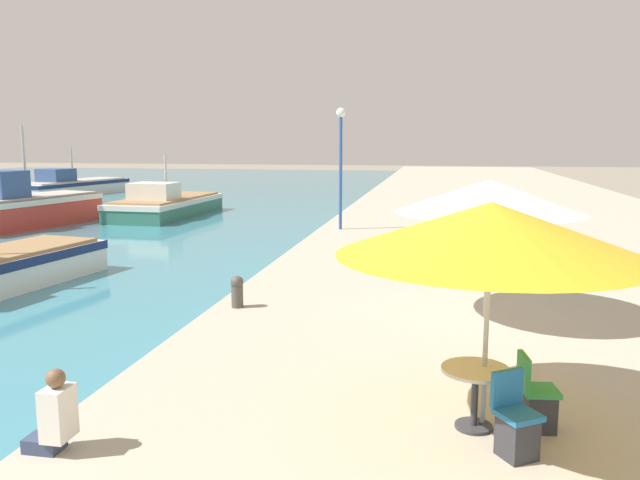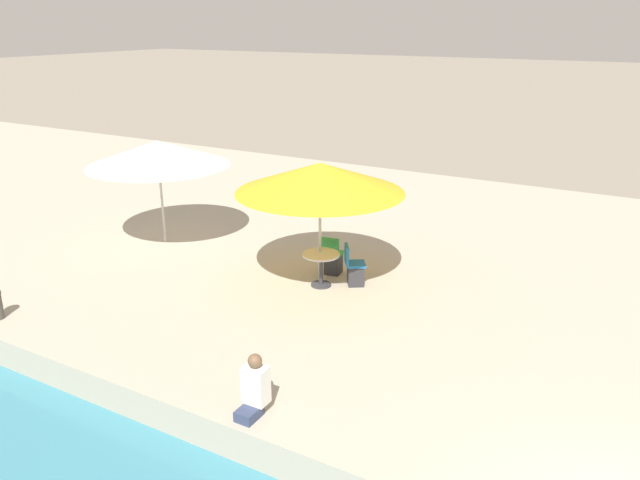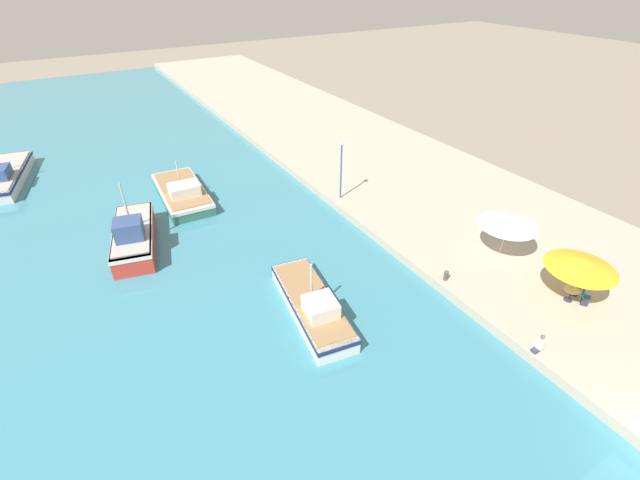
{
  "view_description": "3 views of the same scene",
  "coord_description": "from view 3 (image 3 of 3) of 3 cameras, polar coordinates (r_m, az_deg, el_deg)",
  "views": [
    {
      "loc": [
        4.48,
        -0.23,
        3.97
      ],
      "look_at": [
        1.5,
        15.48,
        1.4
      ],
      "focal_mm": 35.0,
      "sensor_mm": 36.0,
      "label": 1
    },
    {
      "loc": [
        -5.82,
        0.82,
        6.05
      ],
      "look_at": [
        5.08,
        7.0,
        1.6
      ],
      "focal_mm": 35.0,
      "sensor_mm": 36.0,
      "label": 2
    },
    {
      "loc": [
        -15.41,
        -1.29,
        15.99
      ],
      "look_at": [
        -4.0,
        18.0,
        1.2
      ],
      "focal_mm": 24.0,
      "sensor_mm": 36.0,
      "label": 3
    }
  ],
  "objects": [
    {
      "name": "person_at_quay",
      "position": [
        22.85,
        27.23,
        -12.22
      ],
      "size": [
        0.52,
        0.36,
        0.95
      ],
      "color": "#333D5B",
      "rests_on": "quay_promenade"
    },
    {
      "name": "cafe_table",
      "position": [
        26.52,
        30.45,
        -6.05
      ],
      "size": [
        0.8,
        0.8,
        0.74
      ],
      "color": "#333338",
      "rests_on": "quay_promenade"
    },
    {
      "name": "fishing_boat_far",
      "position": [
        35.37,
        -17.9,
        6.07
      ],
      "size": [
        3.46,
        7.86,
        3.2
      ],
      "rotation": [
        0.0,
        0.0,
        -0.04
      ],
      "color": "#33705B",
      "rests_on": "water_basin"
    },
    {
      "name": "cafe_chair_right",
      "position": [
        27.22,
        30.96,
        -5.74
      ],
      "size": [
        0.48,
        0.45,
        0.91
      ],
      "rotation": [
        0.0,
        0.0,
        -1.43
      ],
      "color": "#2D2D33",
      "rests_on": "quay_promenade"
    },
    {
      "name": "lamppost",
      "position": [
        31.8,
        2.87,
        10.63
      ],
      "size": [
        0.36,
        0.36,
        4.56
      ],
      "color": "#28519E",
      "rests_on": "quay_promenade"
    },
    {
      "name": "cafe_umbrella_pink",
      "position": [
        25.65,
        31.56,
        -2.67
      ],
      "size": [
        3.55,
        3.55,
        2.68
      ],
      "color": "#B7B7B7",
      "rests_on": "quay_promenade"
    },
    {
      "name": "fishing_boat_distant",
      "position": [
        45.03,
        -36.51,
        6.91
      ],
      "size": [
        4.42,
        9.46,
        3.44
      ],
      "rotation": [
        0.0,
        0.0,
        -0.19
      ],
      "color": "silver",
      "rests_on": "water_basin"
    },
    {
      "name": "mooring_bollard",
      "position": [
        25.41,
        16.45,
        -4.5
      ],
      "size": [
        0.26,
        0.26,
        0.65
      ],
      "color": "#4C4742",
      "rests_on": "quay_promenade"
    },
    {
      "name": "cafe_umbrella_white",
      "position": [
        27.87,
        23.88,
        2.37
      ],
      "size": [
        3.54,
        3.54,
        2.64
      ],
      "color": "#B7B7B7",
      "rests_on": "quay_promenade"
    },
    {
      "name": "fishing_boat_near",
      "position": [
        22.9,
        -1.02,
        -8.57
      ],
      "size": [
        3.24,
        7.5,
        3.18
      ],
      "rotation": [
        0.0,
        0.0,
        -0.14
      ],
      "color": "white",
      "rests_on": "water_basin"
    },
    {
      "name": "quay_promenade",
      "position": [
        47.54,
        0.81,
        14.15
      ],
      "size": [
        16.0,
        90.0,
        0.6
      ],
      "color": "#B2A893",
      "rests_on": "ground_plane"
    },
    {
      "name": "fishing_boat_mid",
      "position": [
        30.32,
        -23.59,
        0.59
      ],
      "size": [
        3.87,
        7.41,
        4.61
      ],
      "rotation": [
        0.0,
        0.0,
        -0.22
      ],
      "color": "red",
      "rests_on": "water_basin"
    },
    {
      "name": "cafe_chair_left",
      "position": [
        26.77,
        31.82,
        -6.74
      ],
      "size": [
        0.57,
        0.58,
        0.91
      ],
      "rotation": [
        0.0,
        0.0,
        3.73
      ],
      "color": "#2D2D33",
      "rests_on": "quay_promenade"
    }
  ]
}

